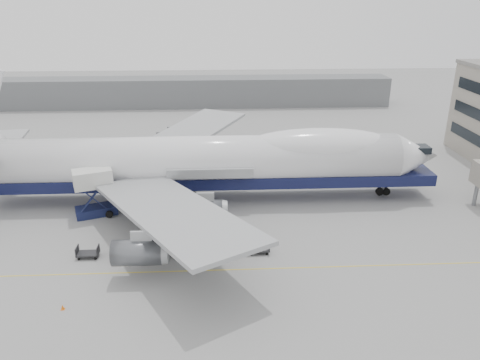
{
  "coord_description": "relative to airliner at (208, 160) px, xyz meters",
  "views": [
    {
      "loc": [
        1.89,
        -46.97,
        26.21
      ],
      "look_at": [
        4.67,
        6.0,
        5.08
      ],
      "focal_mm": 35.0,
      "sensor_mm": 36.0,
      "label": 1
    }
  ],
  "objects": [
    {
      "name": "ground",
      "position": [
        -0.64,
        -12.0,
        -5.62
      ],
      "size": [
        260.0,
        260.0,
        0.0
      ],
      "primitive_type": "plane",
      "color": "gray",
      "rests_on": "ground"
    },
    {
      "name": "apron_line",
      "position": [
        -0.64,
        -18.0,
        -5.62
      ],
      "size": [
        60.0,
        0.15,
        0.01
      ],
      "primitive_type": "cube",
      "color": "gold",
      "rests_on": "ground"
    },
    {
      "name": "hangar",
      "position": [
        -10.64,
        58.0,
        -2.12
      ],
      "size": [
        110.0,
        8.0,
        7.0
      ],
      "primitive_type": "cube",
      "color": "slate",
      "rests_on": "ground"
    },
    {
      "name": "airliner",
      "position": [
        0.0,
        0.0,
        0.0
      ],
      "size": [
        67.0,
        55.3,
        19.98
      ],
      "color": "white",
      "rests_on": "ground"
    },
    {
      "name": "catering_truck",
      "position": [
        -14.21,
        -4.19,
        -2.18
      ],
      "size": [
        5.56,
        4.62,
        6.11
      ],
      "rotation": [
        0.0,
        0.0,
        0.35
      ],
      "color": "#181F48",
      "rests_on": "ground"
    },
    {
      "name": "traffic_cone",
      "position": [
        -12.77,
        -23.67,
        -5.39
      ],
      "size": [
        0.34,
        0.34,
        0.5
      ],
      "rotation": [
        0.0,
        0.0,
        -0.39
      ],
      "color": "orange",
      "rests_on": "ground"
    },
    {
      "name": "dolly_0",
      "position": [
        -12.7,
        -14.75,
        -5.09
      ],
      "size": [
        2.3,
        1.35,
        1.3
      ],
      "color": "#2D2D30",
      "rests_on": "ground"
    },
    {
      "name": "dolly_1",
      "position": [
        -9.04,
        -14.75,
        -5.09
      ],
      "size": [
        2.3,
        1.35,
        1.3
      ],
      "color": "#2D2D30",
      "rests_on": "ground"
    },
    {
      "name": "dolly_2",
      "position": [
        -5.38,
        -14.75,
        -5.09
      ],
      "size": [
        2.3,
        1.35,
        1.3
      ],
      "color": "#2D2D30",
      "rests_on": "ground"
    },
    {
      "name": "dolly_3",
      "position": [
        -1.72,
        -14.75,
        -5.09
      ],
      "size": [
        2.3,
        1.35,
        1.3
      ],
      "color": "#2D2D30",
      "rests_on": "ground"
    },
    {
      "name": "dolly_4",
      "position": [
        1.95,
        -14.75,
        -5.09
      ],
      "size": [
        2.3,
        1.35,
        1.3
      ],
      "color": "#2D2D30",
      "rests_on": "ground"
    },
    {
      "name": "dolly_5",
      "position": [
        5.61,
        -14.75,
        -5.09
      ],
      "size": [
        2.3,
        1.35,
        1.3
      ],
      "color": "#2D2D30",
      "rests_on": "ground"
    }
  ]
}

